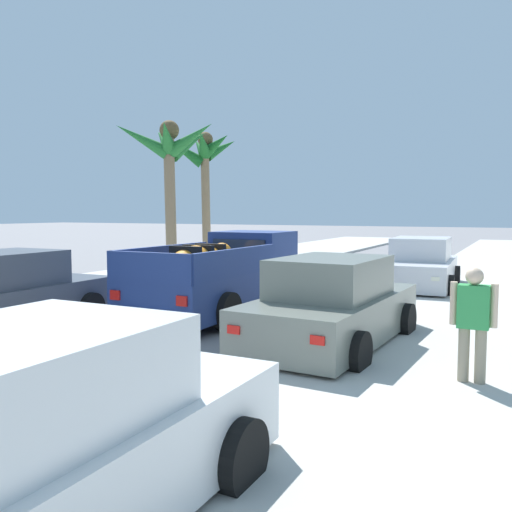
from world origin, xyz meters
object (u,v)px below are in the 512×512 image
palm_tree_left_mid (204,157)px  pickup_truck (224,277)px  pedestrian (473,321)px  car_left_mid (23,453)px  car_right_mid (4,295)px  car_left_near (421,266)px  palm_tree_right_back (171,152)px  car_right_near (332,306)px

palm_tree_left_mid → pickup_truck: bearing=-56.5°
pickup_truck → pedestrian: bearing=-30.7°
car_left_mid → car_right_mid: size_ratio=1.00×
pickup_truck → palm_tree_left_mid: 14.09m
car_left_near → palm_tree_left_mid: palm_tree_left_mid is taller
car_right_mid → palm_tree_right_back: (-3.84, 10.94, 3.90)m
pedestrian → car_left_mid: bearing=-115.7°
pickup_truck → car_left_near: 6.56m
car_left_near → pedestrian: size_ratio=2.72×
car_left_near → palm_tree_right_back: 10.84m
palm_tree_left_mid → car_right_near: bearing=-51.2°
car_left_near → palm_tree_left_mid: 12.82m
car_right_near → palm_tree_left_mid: 17.43m
pedestrian → palm_tree_right_back: bearing=138.6°
pickup_truck → car_left_mid: bearing=-69.1°
car_right_near → palm_tree_right_back: bearing=136.4°
car_left_mid → palm_tree_left_mid: size_ratio=0.71×
pedestrian → car_right_mid: bearing=-178.1°
car_left_mid → car_right_mid: (-5.90, 4.62, 0.00)m
pickup_truck → pedestrian: 6.36m
pickup_truck → palm_tree_left_mid: palm_tree_left_mid is taller
car_right_near → car_right_mid: 6.17m
car_right_mid → palm_tree_left_mid: bearing=107.5°
pickup_truck → pedestrian: size_ratio=3.29×
car_right_mid → palm_tree_right_back: bearing=109.4°
pickup_truck → car_left_mid: 8.71m
car_left_mid → pedestrian: 5.43m
car_left_mid → palm_tree_right_back: palm_tree_right_back is taller
car_right_mid → pedestrian: (8.26, 0.27, 0.20)m
car_left_near → pedestrian: pedestrian is taller
car_left_mid → car_left_near: bearing=89.1°
pedestrian → pickup_truck: bearing=149.3°
pickup_truck → palm_tree_right_back: 10.65m
car_left_near → palm_tree_right_back: size_ratio=0.74×
palm_tree_right_back → pedestrian: palm_tree_right_back is taller
pickup_truck → pedestrian: (5.46, -3.25, 0.10)m
pickup_truck → palm_tree_right_back: palm_tree_right_back is taller
car_left_mid → palm_tree_right_back: 18.77m
pickup_truck → palm_tree_left_mid: bearing=123.5°
car_right_near → car_left_mid: (-0.06, -6.21, 0.00)m
car_right_near → palm_tree_left_mid: (-10.63, 13.20, 4.07)m
car_right_mid → palm_tree_left_mid: size_ratio=0.72×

